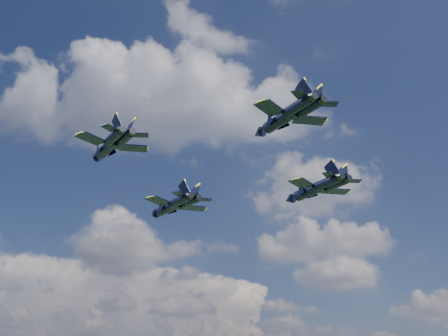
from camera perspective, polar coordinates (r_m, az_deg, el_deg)
jet_lead at (r=102.87m, az=-5.69°, el=-4.01°), size 12.97×14.94×3.82m
jet_left at (r=81.59m, az=-11.83°, el=1.97°), size 10.46×13.27×3.29m
jet_right at (r=99.90m, az=8.59°, el=-2.34°), size 12.81×15.88×3.97m
jet_slot at (r=73.89m, az=5.62°, el=4.83°), size 10.91×13.71×3.41m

